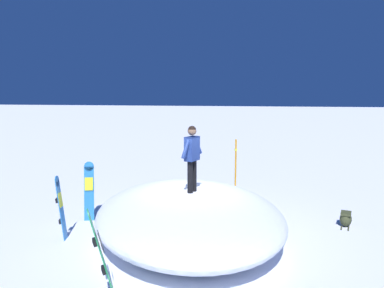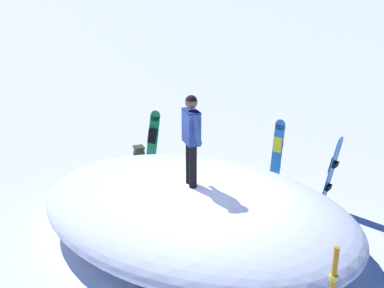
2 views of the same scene
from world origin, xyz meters
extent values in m
plane|color=white|center=(0.00, 0.00, 0.00)|extent=(240.00, 240.00, 0.00)
ellipsoid|color=white|center=(-0.03, 0.56, 0.56)|extent=(6.73, 7.66, 1.12)
cylinder|color=black|center=(-0.13, 0.43, 1.52)|extent=(0.14, 0.14, 0.81)
cylinder|color=black|center=(-0.08, 0.62, 1.52)|extent=(0.14, 0.14, 0.81)
cube|color=navy|center=(-0.11, 0.53, 2.23)|extent=(0.32, 0.49, 0.60)
sphere|color=#936B4C|center=(-0.11, 0.53, 2.67)|extent=(0.22, 0.22, 0.22)
cylinder|color=navy|center=(-0.18, 0.22, 2.28)|extent=(0.17, 0.39, 0.50)
cylinder|color=navy|center=(-0.03, 0.83, 2.28)|extent=(0.17, 0.39, 0.50)
sphere|color=black|center=(-0.11, 0.53, 2.69)|extent=(0.21, 0.21, 0.21)
cube|color=#1E8C47|center=(0.71, 3.77, 0.74)|extent=(0.48, 0.44, 1.48)
cylinder|color=#1E8C47|center=(0.87, 3.86, 1.47)|extent=(0.21, 0.28, 0.27)
cube|color=black|center=(0.72, 3.77, 1.00)|extent=(0.20, 0.25, 0.36)
cube|color=black|center=(0.80, 3.82, 1.00)|extent=(0.18, 0.21, 0.12)
cube|color=black|center=(0.68, 3.75, 0.47)|extent=(0.18, 0.21, 0.12)
cube|color=#2672BF|center=(3.05, 0.10, 0.76)|extent=(0.36, 0.37, 1.52)
cylinder|color=#2672BF|center=(3.10, -0.03, 1.52)|extent=(0.28, 0.16, 0.28)
cube|color=yellow|center=(3.05, 0.09, 1.03)|extent=(0.24, 0.15, 0.37)
cube|color=black|center=(3.08, 0.01, 1.03)|extent=(0.21, 0.15, 0.12)
cube|color=black|center=(3.05, 0.10, 0.49)|extent=(0.21, 0.15, 0.12)
cube|color=#2672BF|center=(2.92, 1.65, 0.74)|extent=(0.24, 0.30, 1.48)
cylinder|color=#2672BF|center=(2.99, 1.67, 1.48)|extent=(0.11, 0.26, 0.26)
cube|color=yellow|center=(2.93, 1.65, 1.00)|extent=(0.10, 0.22, 0.36)
cube|color=black|center=(2.99, 1.67, 1.00)|extent=(0.13, 0.20, 0.12)
cube|color=black|center=(2.94, 1.65, 0.47)|extent=(0.13, 0.20, 0.12)
ellipsoid|color=#383D23|center=(0.76, 4.67, 0.23)|extent=(0.36, 0.39, 0.46)
ellipsoid|color=#4B5131|center=(0.73, 4.52, 0.16)|extent=(0.25, 0.13, 0.22)
cube|color=#383D23|center=(0.76, 4.67, 0.42)|extent=(0.31, 0.32, 0.06)
cylinder|color=#383D23|center=(0.87, 4.84, 0.01)|extent=(0.07, 0.24, 0.04)
cylinder|color=#383D23|center=(0.70, 4.87, 0.01)|extent=(0.07, 0.24, 0.04)
cylinder|color=yellow|center=(-0.69, -3.37, 1.67)|extent=(0.10, 0.10, 0.06)
camera|label=1|loc=(-2.38, 9.41, 3.53)|focal=34.79mm
camera|label=2|loc=(-4.21, -6.27, 4.68)|focal=44.44mm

